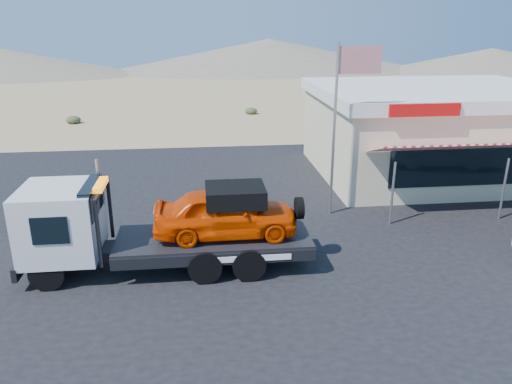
# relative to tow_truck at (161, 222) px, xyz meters

# --- Properties ---
(ground) EXTENTS (120.00, 120.00, 0.00)m
(ground) POSITION_rel_tow_truck_xyz_m (1.06, -0.97, -1.40)
(ground) COLOR #A1875C
(ground) RESTS_ON ground
(asphalt_lot) EXTENTS (32.00, 24.00, 0.02)m
(asphalt_lot) POSITION_rel_tow_truck_xyz_m (3.06, 2.03, -1.39)
(asphalt_lot) COLOR black
(asphalt_lot) RESTS_ON ground
(tow_truck) EXTENTS (7.76, 2.30, 2.59)m
(tow_truck) POSITION_rel_tow_truck_xyz_m (0.00, 0.00, 0.00)
(tow_truck) COLOR black
(tow_truck) RESTS_ON asphalt_lot
(jerky_store) EXTENTS (10.40, 9.97, 3.90)m
(jerky_store) POSITION_rel_tow_truck_xyz_m (11.56, 8.00, 0.59)
(jerky_store) COLOR beige
(jerky_store) RESTS_ON asphalt_lot
(flagpole) EXTENTS (1.55, 0.10, 6.00)m
(flagpole) POSITION_rel_tow_truck_xyz_m (6.00, 3.53, 2.37)
(flagpole) COLOR #99999E
(flagpole) RESTS_ON asphalt_lot
(distant_hills) EXTENTS (126.00, 48.00, 4.20)m
(distant_hills) POSITION_rel_tow_truck_xyz_m (-8.71, 54.17, 0.49)
(distant_hills) COLOR #726B59
(distant_hills) RESTS_ON ground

